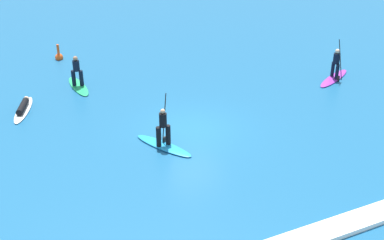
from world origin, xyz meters
TOP-DOWN VIEW (x-y plane):
  - ground_plane at (0.00, 0.00)m, footprint 120.00×120.00m
  - surfer_on_green_board at (-3.49, 6.82)m, footprint 0.81×2.79m
  - surfer_on_white_board at (-6.61, 5.23)m, footprint 1.64×2.90m
  - surfer_on_blue_board at (-1.73, -0.84)m, footprint 1.94×2.92m
  - surfer_on_purple_board at (9.54, 1.89)m, footprint 3.03×1.96m
  - marker_buoy at (-3.52, 11.31)m, footprint 0.48×0.48m
  - wave_crest at (0.00, -8.37)m, footprint 18.38×0.90m

SIDE VIEW (x-z plane):
  - ground_plane at x=0.00m, z-range 0.00..0.00m
  - wave_crest at x=0.00m, z-range 0.00..0.18m
  - surfer_on_white_board at x=-6.61m, z-range -0.05..0.35m
  - marker_buoy at x=-3.52m, z-range -0.35..0.70m
  - surfer_on_blue_board at x=-1.73m, z-range -0.73..1.61m
  - surfer_on_green_board at x=-3.49m, z-range -0.42..1.33m
  - surfer_on_purple_board at x=9.54m, z-range -0.71..1.64m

